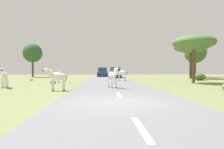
{
  "coord_description": "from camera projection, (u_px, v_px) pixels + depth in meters",
  "views": [
    {
      "loc": [
        -0.66,
        -8.52,
        1.44
      ],
      "look_at": [
        0.45,
        13.79,
        0.84
      ],
      "focal_mm": 31.4,
      "sensor_mm": 36.0,
      "label": 1
    }
  ],
  "objects": [
    {
      "name": "zebra_0",
      "position": [
        113.0,
        75.0,
        14.61
      ],
      "size": [
        0.92,
        1.57,
        1.57
      ],
      "rotation": [
        0.0,
        0.0,
        3.56
      ],
      "color": "silver",
      "rests_on": "road"
    },
    {
      "name": "rock_1",
      "position": [
        31.0,
        80.0,
        24.94
      ],
      "size": [
        0.41,
        0.41,
        0.23
      ],
      "primitive_type": "ellipsoid",
      "color": "#A89E8C",
      "rests_on": "ground_plane"
    },
    {
      "name": "car_1",
      "position": [
        102.0,
        72.0,
        37.79
      ],
      "size": [
        2.13,
        4.39,
        1.74
      ],
      "rotation": [
        0.0,
        0.0,
        3.17
      ],
      "color": "#1E479E",
      "rests_on": "road"
    },
    {
      "name": "car_0",
      "position": [
        115.0,
        73.0,
        32.78
      ],
      "size": [
        2.15,
        4.41,
        1.74
      ],
      "rotation": [
        0.0,
        0.0,
        3.1
      ],
      "color": "silver",
      "rests_on": "road"
    },
    {
      "name": "bush_2",
      "position": [
        199.0,
        77.0,
        25.48
      ],
      "size": [
        1.56,
        1.4,
        0.94
      ],
      "primitive_type": "ellipsoid",
      "color": "#425B2D",
      "rests_on": "ground_plane"
    },
    {
      "name": "zebra_2",
      "position": [
        4.0,
        76.0,
        15.1
      ],
      "size": [
        0.74,
        1.65,
        1.59
      ],
      "rotation": [
        0.0,
        0.0,
        3.42
      ],
      "color": "silver",
      "rests_on": "ground_plane"
    },
    {
      "name": "tree_0",
      "position": [
        195.0,
        52.0,
        36.68
      ],
      "size": [
        4.04,
        4.04,
        6.64
      ],
      "color": "#4C3823",
      "rests_on": "ground_plane"
    },
    {
      "name": "tree_6",
      "position": [
        33.0,
        53.0,
        35.94
      ],
      "size": [
        3.47,
        3.47,
        6.17
      ],
      "color": "#4C3823",
      "rests_on": "ground_plane"
    },
    {
      "name": "zebra_1",
      "position": [
        57.0,
        77.0,
        13.01
      ],
      "size": [
        1.68,
        0.46,
        1.58
      ],
      "rotation": [
        0.0,
        0.0,
        1.55
      ],
      "color": "silver",
      "rests_on": "ground_plane"
    },
    {
      "name": "zebra_3",
      "position": [
        121.0,
        73.0,
        23.46
      ],
      "size": [
        1.67,
        0.66,
        1.6
      ],
      "rotation": [
        0.0,
        0.0,
        1.36
      ],
      "color": "silver",
      "rests_on": "road"
    },
    {
      "name": "zebra_4",
      "position": [
        56.0,
        75.0,
        21.6
      ],
      "size": [
        1.43,
        0.86,
        1.44
      ],
      "rotation": [
        0.0,
        0.0,
        5.15
      ],
      "color": "silver",
      "rests_on": "ground_plane"
    },
    {
      "name": "ground_plane",
      "position": [
        117.0,
        102.0,
        8.57
      ],
      "size": [
        90.0,
        90.0,
        0.0
      ],
      "primitive_type": "plane",
      "color": "olive"
    },
    {
      "name": "lane_markings",
      "position": [
        126.0,
        105.0,
        7.59
      ],
      "size": [
        0.16,
        56.0,
        0.01
      ],
      "color": "silver",
      "rests_on": "road"
    },
    {
      "name": "tree_3",
      "position": [
        194.0,
        43.0,
        20.13
      ],
      "size": [
        4.32,
        4.32,
        4.95
      ],
      "color": "brown",
      "rests_on": "ground_plane"
    },
    {
      "name": "road",
      "position": [
        123.0,
        101.0,
        8.59
      ],
      "size": [
        6.0,
        64.0,
        0.05
      ],
      "primitive_type": "cube",
      "color": "slate",
      "rests_on": "ground_plane"
    },
    {
      "name": "rock_2",
      "position": [
        53.0,
        82.0,
        19.39
      ],
      "size": [
        0.6,
        0.57,
        0.35
      ],
      "primitive_type": "ellipsoid",
      "color": "gray",
      "rests_on": "ground_plane"
    },
    {
      "name": "tree_2",
      "position": [
        191.0,
        47.0,
        30.14
      ],
      "size": [
        5.11,
        5.11,
        5.77
      ],
      "color": "#4C3823",
      "rests_on": "ground_plane"
    }
  ]
}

